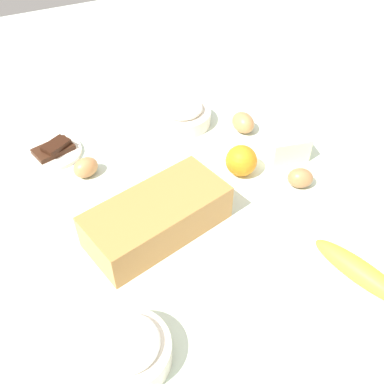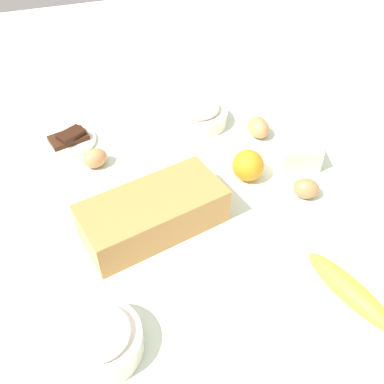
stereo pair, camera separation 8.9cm
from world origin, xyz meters
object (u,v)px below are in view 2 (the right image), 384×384
at_px(orange_fruit, 248,165).
at_px(egg_beside_bowl, 306,189).
at_px(banana, 350,291).
at_px(egg_loose, 258,127).
at_px(chocolate_plate, 69,140).
at_px(sugar_bowl, 101,339).
at_px(loaf_pan, 153,212).
at_px(butter_block, 299,155).
at_px(egg_near_butter, 95,158).
at_px(flour_bowl, 199,113).

bearing_deg(orange_fruit, egg_beside_bowl, -44.64).
bearing_deg(banana, orange_fruit, 97.39).
relative_size(egg_loose, chocolate_plate, 0.52).
relative_size(sugar_bowl, banana, 0.69).
bearing_deg(egg_beside_bowl, loaf_pan, 177.43).
distance_m(butter_block, egg_near_butter, 0.47).
distance_m(butter_block, egg_loose, 0.14).
xyz_separation_m(egg_beside_bowl, egg_loose, (-0.01, 0.23, 0.00)).
distance_m(butter_block, chocolate_plate, 0.55).
xyz_separation_m(banana, egg_near_butter, (-0.36, 0.49, 0.00)).
height_order(butter_block, egg_near_butter, butter_block).
bearing_deg(egg_near_butter, egg_beside_bowl, -30.18).
height_order(orange_fruit, egg_beside_bowl, orange_fruit).
relative_size(banana, egg_near_butter, 3.25).
relative_size(sugar_bowl, orange_fruit, 1.83).
xyz_separation_m(orange_fruit, egg_loose, (0.09, 0.14, -0.01)).
distance_m(loaf_pan, butter_block, 0.37).
bearing_deg(flour_bowl, butter_block, -55.03).
xyz_separation_m(banana, egg_loose, (0.04, 0.48, 0.00)).
bearing_deg(loaf_pan, egg_loose, 20.15).
bearing_deg(sugar_bowl, flour_bowl, 57.74).
relative_size(flour_bowl, egg_beside_bowl, 2.64).
height_order(butter_block, chocolate_plate, butter_block).
relative_size(egg_beside_bowl, egg_loose, 0.83).
relative_size(sugar_bowl, chocolate_plate, 1.00).
relative_size(loaf_pan, chocolate_plate, 2.33).
relative_size(flour_bowl, chocolate_plate, 1.14).
xyz_separation_m(banana, chocolate_plate, (-0.41, 0.59, -0.01)).
bearing_deg(banana, flour_bowl, 97.88).
relative_size(flour_bowl, orange_fruit, 2.08).
height_order(sugar_bowl, egg_near_butter, sugar_bowl).
height_order(egg_near_butter, egg_beside_bowl, same).
distance_m(banana, egg_loose, 0.48).
bearing_deg(egg_loose, egg_near_butter, 178.77).
xyz_separation_m(loaf_pan, sugar_bowl, (-0.14, -0.23, -0.01)).
height_order(sugar_bowl, orange_fruit, orange_fruit).
distance_m(banana, egg_near_butter, 0.61).
bearing_deg(chocolate_plate, sugar_bowl, -91.14).
height_order(banana, egg_beside_bowl, egg_beside_bowl).
bearing_deg(egg_loose, egg_beside_bowl, -88.13).
bearing_deg(flour_bowl, loaf_pan, -122.46).
height_order(banana, orange_fruit, orange_fruit).
bearing_deg(banana, loaf_pan, 136.84).
relative_size(loaf_pan, sugar_bowl, 2.33).
distance_m(banana, egg_beside_bowl, 0.25).
height_order(loaf_pan, banana, loaf_pan).
xyz_separation_m(flour_bowl, butter_block, (0.16, -0.23, 0.00)).
bearing_deg(loaf_pan, butter_block, -0.96).
bearing_deg(flour_bowl, egg_near_butter, -162.29).
bearing_deg(chocolate_plate, egg_beside_bowl, -36.80).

